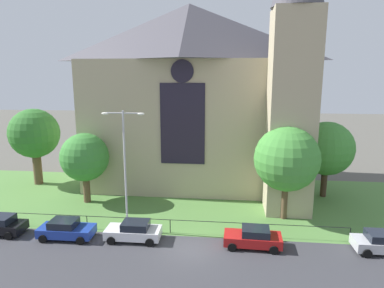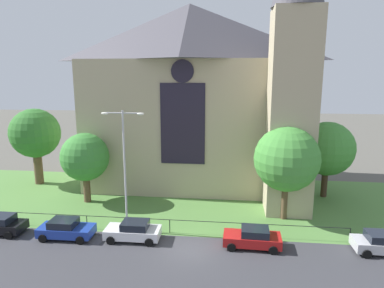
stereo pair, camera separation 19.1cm
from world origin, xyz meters
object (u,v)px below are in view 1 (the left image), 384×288
Objects in this scene: church_building at (196,94)px; parked_car_silver at (383,243)px; streetlamp_near at (125,158)px; tree_right_near at (287,159)px; parked_car_red at (253,237)px; tree_right_far at (327,149)px; tree_left_near at (85,157)px; tree_left_far at (34,134)px; parked_car_blue at (66,229)px; parked_car_white at (134,231)px.

church_building is 6.16× the size of parked_car_silver.
tree_right_near is at bearing 16.90° from streetlamp_near.
tree_right_far is at bearing -122.69° from parked_car_red.
tree_right_far is at bearing 9.85° from tree_left_near.
tree_left_far is at bearing 141.82° from streetlamp_near.
streetlamp_near is at bearing -38.18° from tree_left_far.
streetlamp_near is 19.98m from parked_car_silver.
church_building is 15.00m from tree_right_far.
parked_car_silver is at bearing -40.59° from tree_right_near.
church_building is 2.98× the size of tree_left_far.
tree_right_near is at bearing 138.81° from parked_car_silver.
parked_car_blue is 0.99× the size of parked_car_red.
parked_car_white is at bearing 179.68° from parked_car_silver.
parked_car_blue is (-4.39, -1.69, -5.37)m from streetlamp_near.
parked_car_white is (5.32, 0.27, 0.00)m from parked_car_blue.
tree_left_near is 1.65× the size of parked_car_silver.
streetlamp_near is 7.14m from parked_car_blue.
tree_left_near is 1.63× the size of parked_car_red.
tree_right_far is 12.28m from parked_car_silver.
church_building is 17.86m from parked_car_white.
parked_car_red is (5.71, -14.84, -9.53)m from church_building.
tree_left_near is 8.51m from streetlamp_near.
church_building is 18.79m from tree_left_far.
parked_car_white is (6.83, -7.37, -3.81)m from tree_left_near.
tree_left_near is 1.65× the size of parked_car_white.
streetlamp_near is at bearing 20.47° from parked_car_blue.
parked_car_white is 9.05m from parked_car_red.
tree_right_near reaches higher than parked_car_white.
streetlamp_near is (-17.98, -10.09, 1.03)m from tree_right_far.
tree_right_far is at bearing 51.03° from tree_right_near.
church_building is 13.70m from tree_right_near.
streetlamp_near is (13.83, -10.88, 0.24)m from tree_left_far.
tree_left_near is 9.44m from tree_left_far.
tree_right_near is 0.84× the size of streetlamp_near.
tree_right_far reaches higher than tree_left_near.
tree_right_near is at bearing -128.97° from tree_right_far.
tree_right_near is at bearing 17.34° from parked_car_blue.
tree_left_far is at bearing 165.55° from tree_right_near.
tree_left_near is at bearing 100.50° from parked_car_blue.
church_building is 19.78m from parked_car_blue.
parked_car_silver is at bearing 179.62° from parked_car_white.
parked_car_silver is (9.21, 0.19, 0.00)m from parked_car_red.
tree_right_far reaches higher than parked_car_blue.
tree_right_far is at bearing 95.49° from parked_car_silver.
parked_car_red is at bearing -118.97° from tree_right_near.
tree_left_far reaches higher than parked_car_white.
parked_car_red is at bearing -68.94° from church_building.
tree_right_near is (-4.96, -6.13, 0.33)m from tree_right_far.
tree_left_near reaches higher than parked_car_blue.
tree_right_far is at bearing 27.14° from parked_car_blue.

